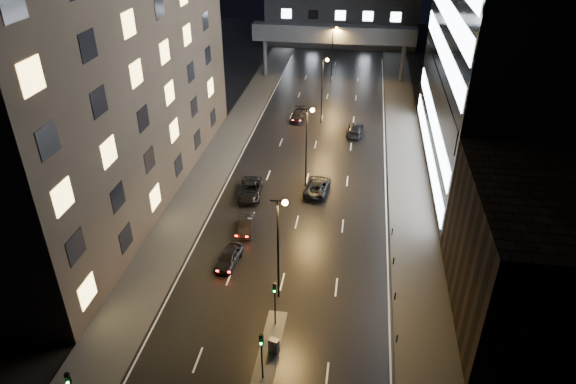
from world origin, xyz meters
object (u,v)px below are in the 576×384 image
car_away_a (229,258)px  car_toward_b (355,129)px  utility_cabinet (274,346)px  car_away_b (246,225)px  car_toward_a (317,186)px  car_away_d (298,115)px  car_away_c (250,190)px

car_away_a → car_toward_b: size_ratio=0.81×
car_away_a → utility_cabinet: bearing=-52.1°
car_away_a → utility_cabinet: size_ratio=3.32×
car_away_b → car_toward_a: 11.42m
car_away_a → car_away_d: size_ratio=0.89×
car_toward_a → car_away_d: bearing=-71.4°
car_away_a → car_away_c: bearing=99.8°
car_away_d → utility_cabinet: 47.40m
car_away_d → car_toward_a: size_ratio=0.88×
car_away_b → car_toward_b: (10.47, 26.89, 0.12)m
car_away_a → car_away_b: bearing=92.7°
car_away_a → car_away_d: bearing=94.0°
car_away_c → car_toward_a: (7.76, 2.05, -0.01)m
car_away_b → utility_cabinet: size_ratio=3.07×
car_away_a → car_away_d: 36.91m
car_away_b → utility_cabinet: 17.09m
car_toward_b → utility_cabinet: (-4.66, -42.96, 0.03)m
car_away_a → car_toward_a: 16.60m
car_away_b → car_away_d: size_ratio=0.82×
car_away_d → car_toward_b: bearing=-23.8°
car_toward_b → utility_cabinet: 43.21m
car_toward_a → car_away_c: bearing=20.0°
car_away_b → car_away_c: (-1.09, 7.22, 0.12)m
car_away_b → car_toward_a: (6.67, 9.27, 0.11)m
utility_cabinet → car_away_b: bearing=124.1°
utility_cabinet → car_toward_b: bearing=98.0°
car_away_c → utility_cabinet: (6.90, -23.29, 0.02)m
car_toward_a → car_toward_b: car_toward_b is taller
car_away_b → car_away_d: (1.44, 31.12, 0.05)m
car_toward_a → car_away_b: bearing=59.4°
car_away_a → car_away_b: 5.75m
car_away_a → car_away_d: car_away_a is taller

